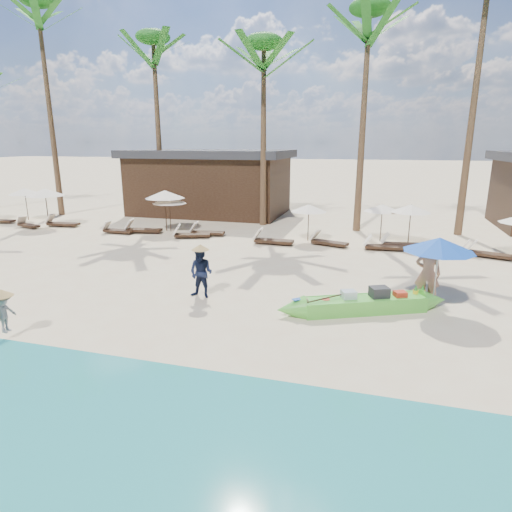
# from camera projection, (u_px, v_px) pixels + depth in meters

# --- Properties ---
(ground) EXTENTS (240.00, 240.00, 0.00)m
(ground) POSITION_uv_depth(u_px,v_px,m) (246.00, 325.00, 11.57)
(ground) COLOR beige
(ground) RESTS_ON ground
(wet_sand_strip) EXTENTS (240.00, 4.50, 0.01)m
(wet_sand_strip) POSITION_uv_depth(u_px,v_px,m) (155.00, 448.00, 6.92)
(wet_sand_strip) COLOR tan
(wet_sand_strip) RESTS_ON ground
(green_canoe) EXTENTS (5.38, 2.77, 0.73)m
(green_canoe) POSITION_uv_depth(u_px,v_px,m) (364.00, 304.00, 12.44)
(green_canoe) COLOR green
(green_canoe) RESTS_ON ground
(tourist) EXTENTS (0.80, 0.59, 2.00)m
(tourist) POSITION_uv_depth(u_px,v_px,m) (428.00, 273.00, 12.77)
(tourist) COLOR tan
(tourist) RESTS_ON ground
(vendor_green) EXTENTS (0.83, 0.68, 1.62)m
(vendor_green) POSITION_uv_depth(u_px,v_px,m) (201.00, 273.00, 13.47)
(vendor_green) COLOR #121933
(vendor_green) RESTS_ON ground
(vendor_yellow) EXTENTS (0.42, 0.68, 1.01)m
(vendor_yellow) POSITION_uv_depth(u_px,v_px,m) (4.00, 313.00, 10.62)
(vendor_yellow) COLOR gray
(vendor_yellow) RESTS_ON ground
(blue_umbrella) EXTENTS (2.01, 2.01, 2.16)m
(blue_umbrella) POSITION_uv_depth(u_px,v_px,m) (439.00, 245.00, 12.26)
(blue_umbrella) COLOR #99999E
(blue_umbrella) RESTS_ON ground
(resort_parasol_1) EXTENTS (1.96, 1.96, 2.02)m
(resort_parasol_1) POSITION_uv_depth(u_px,v_px,m) (25.00, 191.00, 26.84)
(resort_parasol_1) COLOR #362416
(resort_parasol_1) RESTS_ON ground
(lounger_1_right) EXTENTS (1.75, 1.00, 0.57)m
(lounger_1_right) POSITION_uv_depth(u_px,v_px,m) (28.00, 224.00, 24.76)
(lounger_1_right) COLOR #362416
(lounger_1_right) RESTS_ON ground
(resort_parasol_2) EXTENTS (2.16, 2.16, 2.22)m
(resort_parasol_2) POSITION_uv_depth(u_px,v_px,m) (45.00, 192.00, 24.66)
(resort_parasol_2) COLOR #362416
(resort_parasol_2) RESTS_ON ground
(lounger_2_left) EXTENTS (1.98, 0.81, 0.65)m
(lounger_2_left) POSITION_uv_depth(u_px,v_px,m) (61.00, 223.00, 25.07)
(lounger_2_left) COLOR #362416
(lounger_2_left) RESTS_ON ground
(resort_parasol_3) EXTENTS (2.19, 2.19, 2.26)m
(resort_parasol_3) POSITION_uv_depth(u_px,v_px,m) (165.00, 194.00, 23.40)
(resort_parasol_3) COLOR #362416
(resort_parasol_3) RESTS_ON ground
(lounger_3_left) EXTENTS (1.75, 0.55, 0.59)m
(lounger_3_left) POSITION_uv_depth(u_px,v_px,m) (117.00, 230.00, 23.19)
(lounger_3_left) COLOR #362416
(lounger_3_left) RESTS_ON ground
(lounger_3_right) EXTENTS (2.05, 0.93, 0.67)m
(lounger_3_right) POSITION_uv_depth(u_px,v_px,m) (142.00, 229.00, 23.29)
(lounger_3_right) COLOR #362416
(lounger_3_right) RESTS_ON ground
(resort_parasol_4) EXTENTS (1.87, 1.87, 1.92)m
(resort_parasol_4) POSITION_uv_depth(u_px,v_px,m) (169.00, 200.00, 23.36)
(resort_parasol_4) COLOR #362416
(resort_parasol_4) RESTS_ON ground
(lounger_4_left) EXTENTS (1.98, 1.20, 0.65)m
(lounger_4_left) POSITION_uv_depth(u_px,v_px,m) (190.00, 234.00, 22.07)
(lounger_4_left) COLOR #362416
(lounger_4_left) RESTS_ON ground
(lounger_4_right) EXTENTS (1.89, 0.77, 0.62)m
(lounger_4_right) POSITION_uv_depth(u_px,v_px,m) (205.00, 232.00, 22.67)
(lounger_4_right) COLOR #362416
(lounger_4_right) RESTS_ON ground
(resort_parasol_5) EXTENTS (1.78, 1.78, 1.84)m
(resort_parasol_5) POSITION_uv_depth(u_px,v_px,m) (309.00, 208.00, 21.06)
(resort_parasol_5) COLOR #362416
(resort_parasol_5) RESTS_ON ground
(lounger_5_left) EXTENTS (1.96, 0.62, 0.67)m
(lounger_5_left) POSITION_uv_depth(u_px,v_px,m) (271.00, 240.00, 20.72)
(lounger_5_left) COLOR #362416
(lounger_5_left) RESTS_ON ground
(resort_parasol_6) EXTENTS (1.80, 1.80, 1.86)m
(resort_parasol_6) POSITION_uv_depth(u_px,v_px,m) (382.00, 208.00, 21.00)
(resort_parasol_6) COLOR #362416
(resort_parasol_6) RESTS_ON ground
(lounger_6_left) EXTENTS (1.91, 1.07, 0.62)m
(lounger_6_left) POSITION_uv_depth(u_px,v_px,m) (327.00, 241.00, 20.46)
(lounger_6_left) COLOR #362416
(lounger_6_left) RESTS_ON ground
(lounger_6_right) EXTENTS (1.84, 0.72, 0.61)m
(lounger_6_right) POSITION_uv_depth(u_px,v_px,m) (398.00, 243.00, 20.08)
(lounger_6_right) COLOR #362416
(lounger_6_right) RESTS_ON ground
(resort_parasol_7) EXTENTS (1.90, 1.90, 1.96)m
(resort_parasol_7) POSITION_uv_depth(u_px,v_px,m) (411.00, 208.00, 20.21)
(resort_parasol_7) COLOR #362416
(resort_parasol_7) RESTS_ON ground
(lounger_7_left) EXTENTS (1.84, 0.70, 0.61)m
(lounger_7_left) POSITION_uv_depth(u_px,v_px,m) (381.00, 246.00, 19.60)
(lounger_7_left) COLOR #362416
(lounger_7_left) RESTS_ON ground
(lounger_7_right) EXTENTS (1.77, 1.00, 0.57)m
(lounger_7_right) POSITION_uv_depth(u_px,v_px,m) (479.00, 252.00, 18.58)
(lounger_7_right) COLOR #362416
(lounger_7_right) RESTS_ON ground
(lounger_8_left) EXTENTS (1.87, 1.08, 0.61)m
(lounger_8_left) POSITION_uv_depth(u_px,v_px,m) (487.00, 253.00, 18.32)
(lounger_8_left) COLOR #362416
(lounger_8_left) RESTS_ON ground
(palm_1) EXTENTS (2.08, 2.08, 13.60)m
(palm_1) POSITION_uv_depth(u_px,v_px,m) (42.00, 42.00, 26.51)
(palm_1) COLOR brown
(palm_1) RESTS_ON ground
(palm_2) EXTENTS (2.08, 2.08, 11.33)m
(palm_2) POSITION_uv_depth(u_px,v_px,m) (155.00, 68.00, 25.98)
(palm_2) COLOR brown
(palm_2) RESTS_ON ground
(palm_3) EXTENTS (2.08, 2.08, 10.52)m
(palm_3) POSITION_uv_depth(u_px,v_px,m) (264.00, 71.00, 23.51)
(palm_3) COLOR brown
(palm_3) RESTS_ON ground
(palm_4) EXTENTS (2.08, 2.08, 11.70)m
(palm_4) POSITION_uv_depth(u_px,v_px,m) (368.00, 47.00, 21.59)
(palm_4) COLOR brown
(palm_4) RESTS_ON ground
(palm_5) EXTENTS (2.08, 2.08, 13.60)m
(palm_5) POSITION_uv_depth(u_px,v_px,m) (485.00, 11.00, 20.18)
(palm_5) COLOR brown
(palm_5) RESTS_ON ground
(pavilion_west) EXTENTS (10.80, 6.60, 4.30)m
(pavilion_west) POSITION_uv_depth(u_px,v_px,m) (210.00, 181.00, 29.39)
(pavilion_west) COLOR #362416
(pavilion_west) RESTS_ON ground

